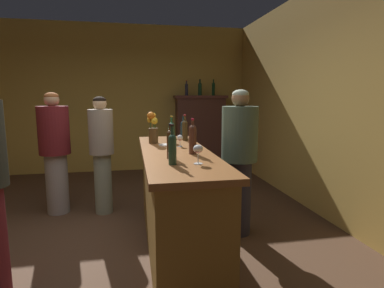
{
  "coord_description": "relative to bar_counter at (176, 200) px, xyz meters",
  "views": [
    {
      "loc": [
        0.28,
        -3.14,
        1.53
      ],
      "look_at": [
        0.85,
        -0.14,
        1.07
      ],
      "focal_mm": 29.2,
      "sensor_mm": 36.0,
      "label": 1
    }
  ],
  "objects": [
    {
      "name": "bar_counter",
      "position": [
        0.0,
        0.0,
        0.0
      ],
      "size": [
        0.65,
        2.27,
        1.01
      ],
      "color": "brown",
      "rests_on": "ground"
    },
    {
      "name": "display_bottle_center",
      "position": [
        1.26,
        3.35,
        1.2
      ],
      "size": [
        0.06,
        0.06,
        0.34
      ],
      "color": "#143C1F",
      "rests_on": "display_cabinet"
    },
    {
      "name": "wall_right",
      "position": [
        2.01,
        0.16,
        0.97
      ],
      "size": [
        0.12,
        6.95,
        2.96
      ],
      "primitive_type": "cube",
      "color": "gold",
      "rests_on": "ground"
    },
    {
      "name": "cheese_plate",
      "position": [
        -0.06,
        0.35,
        0.5
      ],
      "size": [
        0.15,
        0.15,
        0.01
      ],
      "primitive_type": "cylinder",
      "color": "white",
      "rests_on": "bar_counter"
    },
    {
      "name": "wine_bottle_rose",
      "position": [
        0.13,
        -0.2,
        0.65
      ],
      "size": [
        0.07,
        0.07,
        0.33
      ],
      "color": "#4E2B1E",
      "rests_on": "bar_counter"
    },
    {
      "name": "flower_arrangement",
      "position": [
        -0.18,
        0.54,
        0.67
      ],
      "size": [
        0.12,
        0.13,
        0.36
      ],
      "color": "brown",
      "rests_on": "bar_counter"
    },
    {
      "name": "wine_bottle_malbec",
      "position": [
        0.23,
        0.93,
        0.62
      ],
      "size": [
        0.07,
        0.07,
        0.29
      ],
      "color": "#182C36",
      "rests_on": "bar_counter"
    },
    {
      "name": "display_bottle_midleft",
      "position": [
        0.97,
        3.35,
        1.19
      ],
      "size": [
        0.08,
        0.08,
        0.33
      ],
      "color": "#173A23",
      "rests_on": "display_cabinet"
    },
    {
      "name": "patron_redhead",
      "position": [
        -1.41,
        1.28,
        0.35
      ],
      "size": [
        0.39,
        0.39,
        1.59
      ],
      "rotation": [
        0.0,
        0.0,
        -0.74
      ],
      "color": "#9C9490",
      "rests_on": "ground"
    },
    {
      "name": "wine_glass_mid",
      "position": [
        0.09,
        -0.63,
        0.61
      ],
      "size": [
        0.08,
        0.08,
        0.15
      ],
      "color": "white",
      "rests_on": "bar_counter"
    },
    {
      "name": "wine_glass_front",
      "position": [
        0.08,
        0.25,
        0.59
      ],
      "size": [
        0.06,
        0.06,
        0.13
      ],
      "color": "white",
      "rests_on": "bar_counter"
    },
    {
      "name": "display_bottle_left",
      "position": [
        0.69,
        3.35,
        1.18
      ],
      "size": [
        0.07,
        0.07,
        0.3
      ],
      "color": "#25263D",
      "rests_on": "display_cabinet"
    },
    {
      "name": "patron_in_grey",
      "position": [
        -0.81,
        1.16,
        0.34
      ],
      "size": [
        0.31,
        0.31,
        1.53
      ],
      "rotation": [
        0.0,
        0.0,
        -0.81
      ],
      "color": "gray",
      "rests_on": "ground"
    },
    {
      "name": "wine_glass_rear",
      "position": [
        0.08,
        0.97,
        0.61
      ],
      "size": [
        0.08,
        0.08,
        0.15
      ],
      "color": "white",
      "rests_on": "bar_counter"
    },
    {
      "name": "wine_bottle_pinot",
      "position": [
        0.03,
        0.53,
        0.63
      ],
      "size": [
        0.07,
        0.07,
        0.31
      ],
      "color": "#23502E",
      "rests_on": "bar_counter"
    },
    {
      "name": "wine_bottle_syrah",
      "position": [
        0.21,
        0.71,
        0.64
      ],
      "size": [
        0.07,
        0.07,
        0.31
      ],
      "color": "#453017",
      "rests_on": "bar_counter"
    },
    {
      "name": "wine_bottle_merlot",
      "position": [
        -0.1,
        -0.37,
        0.64
      ],
      "size": [
        0.06,
        0.06,
        0.3
      ],
      "color": "#4A2C15",
      "rests_on": "bar_counter"
    },
    {
      "name": "bartender",
      "position": [
        0.73,
        0.22,
        0.36
      ],
      "size": [
        0.39,
        0.39,
        1.61
      ],
      "rotation": [
        0.0,
        0.0,
        3.16
      ],
      "color": "#272637",
      "rests_on": "ground"
    },
    {
      "name": "wine_bottle_chardonnay",
      "position": [
        -0.11,
        -0.62,
        0.63
      ],
      "size": [
        0.06,
        0.06,
        0.32
      ],
      "color": "#284835",
      "rests_on": "bar_counter"
    },
    {
      "name": "display_cabinet",
      "position": [
        0.98,
        3.35,
        0.3
      ],
      "size": [
        1.08,
        0.39,
        1.55
      ],
      "color": "#532E27",
      "rests_on": "ground"
    },
    {
      "name": "wall_back",
      "position": [
        -0.69,
        3.64,
        0.97
      ],
      "size": [
        5.39,
        0.12,
        2.96
      ],
      "primitive_type": "cube",
      "color": "gold",
      "rests_on": "ground"
    },
    {
      "name": "floor",
      "position": [
        -0.69,
        0.16,
        -0.51
      ],
      "size": [
        8.88,
        8.88,
        0.0
      ],
      "primitive_type": "plane",
      "color": "#4B3121",
      "rests_on": "ground"
    }
  ]
}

